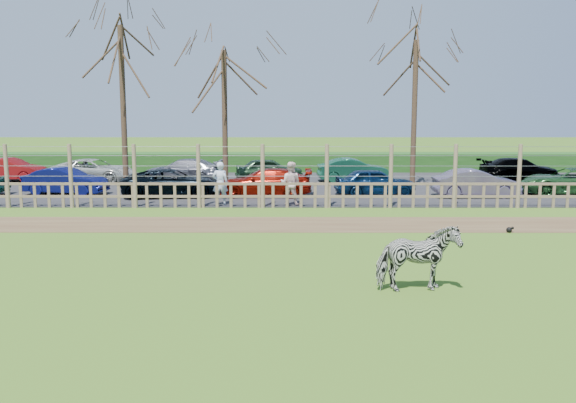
{
  "coord_description": "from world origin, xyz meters",
  "views": [
    {
      "loc": [
        1.04,
        -16.84,
        4.09
      ],
      "look_at": [
        1.0,
        2.5,
        1.1
      ],
      "focal_mm": 40.0,
      "sensor_mm": 36.0,
      "label": 1
    }
  ],
  "objects_px": {
    "car_5": "(476,183)",
    "car_11": "(353,170)",
    "car_3": "(265,182)",
    "car_1": "(65,181)",
    "car_2": "(172,183)",
    "visitor_b": "(290,183)",
    "tree_left": "(122,68)",
    "zebra": "(418,258)",
    "crow": "(509,230)",
    "car_9": "(183,171)",
    "tree_mid": "(224,86)",
    "car_7": "(10,170)",
    "car_10": "(269,170)",
    "car_6": "(570,181)",
    "car_13": "(519,170)",
    "car_4": "(375,182)",
    "visitor_a": "(220,183)",
    "tree_right": "(415,78)",
    "car_8": "(94,171)"
  },
  "relations": [
    {
      "from": "zebra",
      "to": "visitor_a",
      "type": "height_order",
      "value": "visitor_a"
    },
    {
      "from": "visitor_b",
      "to": "car_13",
      "type": "height_order",
      "value": "visitor_b"
    },
    {
      "from": "tree_mid",
      "to": "car_7",
      "type": "bearing_deg",
      "value": 166.04
    },
    {
      "from": "car_5",
      "to": "car_8",
      "type": "distance_m",
      "value": 18.83
    },
    {
      "from": "car_3",
      "to": "car_9",
      "type": "bearing_deg",
      "value": -137.99
    },
    {
      "from": "car_3",
      "to": "tree_left",
      "type": "bearing_deg",
      "value": -103.1
    },
    {
      "from": "car_2",
      "to": "car_10",
      "type": "distance_m",
      "value": 6.8
    },
    {
      "from": "visitor_b",
      "to": "tree_left",
      "type": "bearing_deg",
      "value": -11.98
    },
    {
      "from": "tree_mid",
      "to": "car_1",
      "type": "relative_size",
      "value": 1.87
    },
    {
      "from": "crow",
      "to": "car_9",
      "type": "distance_m",
      "value": 17.83
    },
    {
      "from": "crow",
      "to": "car_8",
      "type": "height_order",
      "value": "car_8"
    },
    {
      "from": "car_10",
      "to": "car_9",
      "type": "bearing_deg",
      "value": 87.04
    },
    {
      "from": "tree_mid",
      "to": "car_2",
      "type": "height_order",
      "value": "tree_mid"
    },
    {
      "from": "zebra",
      "to": "car_10",
      "type": "bearing_deg",
      "value": 1.99
    },
    {
      "from": "tree_mid",
      "to": "car_5",
      "type": "xyz_separation_m",
      "value": [
        11.13,
        -2.77,
        -4.23
      ]
    },
    {
      "from": "car_1",
      "to": "car_8",
      "type": "xyz_separation_m",
      "value": [
        -0.09,
        4.44,
        0.0
      ]
    },
    {
      "from": "tree_left",
      "to": "car_3",
      "type": "xyz_separation_m",
      "value": [
        6.45,
        -1.55,
        -4.98
      ]
    },
    {
      "from": "tree_right",
      "to": "car_5",
      "type": "xyz_separation_m",
      "value": [
        2.13,
        -3.27,
        -4.6
      ]
    },
    {
      "from": "car_7",
      "to": "car_11",
      "type": "height_order",
      "value": "same"
    },
    {
      "from": "tree_mid",
      "to": "car_3",
      "type": "bearing_deg",
      "value": -52.48
    },
    {
      "from": "car_2",
      "to": "car_8",
      "type": "distance_m",
      "value": 7.03
    },
    {
      "from": "car_3",
      "to": "car_11",
      "type": "bearing_deg",
      "value": 140.52
    },
    {
      "from": "car_3",
      "to": "visitor_a",
      "type": "bearing_deg",
      "value": -35.04
    },
    {
      "from": "car_1",
      "to": "car_2",
      "type": "distance_m",
      "value": 4.87
    },
    {
      "from": "car_5",
      "to": "car_11",
      "type": "height_order",
      "value": "same"
    },
    {
      "from": "tree_mid",
      "to": "car_2",
      "type": "distance_m",
      "value": 5.43
    },
    {
      "from": "zebra",
      "to": "car_6",
      "type": "distance_m",
      "value": 17.53
    },
    {
      "from": "tree_mid",
      "to": "car_8",
      "type": "xyz_separation_m",
      "value": [
        -7.0,
        2.31,
        -4.23
      ]
    },
    {
      "from": "visitor_a",
      "to": "car_8",
      "type": "bearing_deg",
      "value": -43.16
    },
    {
      "from": "car_2",
      "to": "car_10",
      "type": "bearing_deg",
      "value": -43.45
    },
    {
      "from": "car_4",
      "to": "car_5",
      "type": "distance_m",
      "value": 4.33
    },
    {
      "from": "tree_mid",
      "to": "visitor_b",
      "type": "relative_size",
      "value": 3.96
    },
    {
      "from": "car_9",
      "to": "car_10",
      "type": "relative_size",
      "value": 1.17
    },
    {
      "from": "crow",
      "to": "car_3",
      "type": "height_order",
      "value": "car_3"
    },
    {
      "from": "tree_right",
      "to": "car_7",
      "type": "relative_size",
      "value": 2.02
    },
    {
      "from": "visitor_a",
      "to": "car_9",
      "type": "xyz_separation_m",
      "value": [
        -2.7,
        7.29,
        -0.26
      ]
    },
    {
      "from": "tree_left",
      "to": "zebra",
      "type": "relative_size",
      "value": 4.48
    },
    {
      "from": "car_3",
      "to": "car_5",
      "type": "bearing_deg",
      "value": 88.94
    },
    {
      "from": "zebra",
      "to": "car_9",
      "type": "xyz_separation_m",
      "value": [
        -8.26,
        19.15,
        -0.1
      ]
    },
    {
      "from": "zebra",
      "to": "visitor_b",
      "type": "xyz_separation_m",
      "value": [
        -2.75,
        11.83,
        0.16
      ]
    },
    {
      "from": "car_3",
      "to": "car_6",
      "type": "height_order",
      "value": "same"
    },
    {
      "from": "visitor_a",
      "to": "crow",
      "type": "relative_size",
      "value": 7.14
    },
    {
      "from": "tree_right",
      "to": "car_9",
      "type": "bearing_deg",
      "value": 170.65
    },
    {
      "from": "car_6",
      "to": "car_10",
      "type": "distance_m",
      "value": 14.36
    },
    {
      "from": "car_2",
      "to": "car_13",
      "type": "distance_m",
      "value": 17.99
    },
    {
      "from": "visitor_b",
      "to": "car_7",
      "type": "xyz_separation_m",
      "value": [
        -14.6,
        7.8,
        -0.26
      ]
    },
    {
      "from": "car_5",
      "to": "car_4",
      "type": "bearing_deg",
      "value": 83.18
    },
    {
      "from": "tree_left",
      "to": "visitor_a",
      "type": "xyz_separation_m",
      "value": [
        4.77,
        -3.91,
        -4.71
      ]
    },
    {
      "from": "tree_left",
      "to": "car_13",
      "type": "xyz_separation_m",
      "value": [
        19.52,
        3.9,
        -4.98
      ]
    },
    {
      "from": "car_11",
      "to": "tree_mid",
      "type": "bearing_deg",
      "value": 108.29
    }
  ]
}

